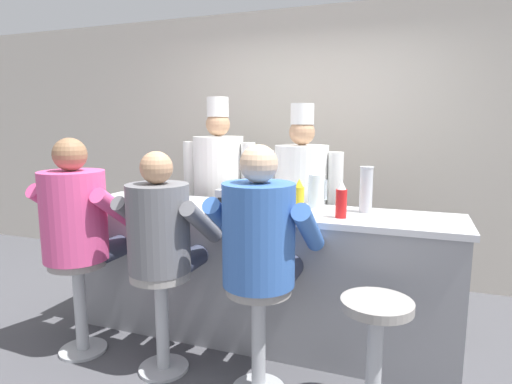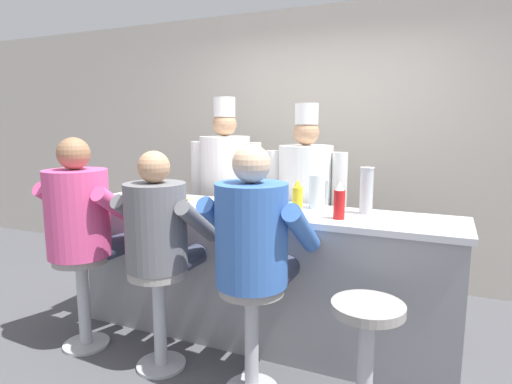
{
  "view_description": "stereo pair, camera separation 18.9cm",
  "coord_description": "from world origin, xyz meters",
  "px_view_note": "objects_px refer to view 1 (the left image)",
  "views": [
    {
      "loc": [
        1.03,
        -2.5,
        1.57
      ],
      "look_at": [
        0.0,
        0.26,
        1.1
      ],
      "focal_mm": 30.0,
      "sensor_mm": 36.0,
      "label": 1
    },
    {
      "loc": [
        1.2,
        -2.42,
        1.57
      ],
      "look_at": [
        0.0,
        0.26,
        1.1
      ],
      "focal_mm": 30.0,
      "sensor_mm": 36.0,
      "label": 2
    }
  ],
  "objects_px": {
    "hot_sauce_bottle_orange": "(267,202)",
    "cook_in_whites_near": "(219,188)",
    "diner_seated_pink": "(79,222)",
    "napkin_dispenser_chrome": "(225,201)",
    "diner_seated_grey": "(162,236)",
    "cook_in_whites_far": "(301,200)",
    "cereal_bowl": "(291,206)",
    "diner_seated_blue": "(261,242)",
    "cup_stack_steel": "(366,189)",
    "empty_stool_round": "(375,340)",
    "coffee_mug_white": "(131,197)",
    "ketchup_bottle_red": "(341,201)",
    "mustard_bottle_yellow": "(299,198)",
    "breakfast_plate": "(181,201)",
    "water_pitcher_clear": "(316,191)"
  },
  "relations": [
    {
      "from": "empty_stool_round",
      "to": "cereal_bowl",
      "type": "bearing_deg",
      "value": 135.26
    },
    {
      "from": "hot_sauce_bottle_orange",
      "to": "napkin_dispenser_chrome",
      "type": "relative_size",
      "value": 0.91
    },
    {
      "from": "diner_seated_pink",
      "to": "cook_in_whites_far",
      "type": "distance_m",
      "value": 1.69
    },
    {
      "from": "napkin_dispenser_chrome",
      "to": "cook_in_whites_near",
      "type": "relative_size",
      "value": 0.08
    },
    {
      "from": "mustard_bottle_yellow",
      "to": "cup_stack_steel",
      "type": "distance_m",
      "value": 0.46
    },
    {
      "from": "diner_seated_grey",
      "to": "ketchup_bottle_red",
      "type": "bearing_deg",
      "value": 24.88
    },
    {
      "from": "water_pitcher_clear",
      "to": "coffee_mug_white",
      "type": "height_order",
      "value": "water_pitcher_clear"
    },
    {
      "from": "hot_sauce_bottle_orange",
      "to": "napkin_dispenser_chrome",
      "type": "xyz_separation_m",
      "value": [
        -0.27,
        -0.11,
        0.01
      ]
    },
    {
      "from": "mustard_bottle_yellow",
      "to": "cup_stack_steel",
      "type": "xyz_separation_m",
      "value": [
        0.41,
        0.21,
        0.05
      ]
    },
    {
      "from": "mustard_bottle_yellow",
      "to": "ketchup_bottle_red",
      "type": "bearing_deg",
      "value": -3.14
    },
    {
      "from": "hot_sauce_bottle_orange",
      "to": "cook_in_whites_near",
      "type": "bearing_deg",
      "value": 133.52
    },
    {
      "from": "hot_sauce_bottle_orange",
      "to": "diner_seated_grey",
      "type": "bearing_deg",
      "value": -135.64
    },
    {
      "from": "cook_in_whites_far",
      "to": "breakfast_plate",
      "type": "bearing_deg",
      "value": -142.93
    },
    {
      "from": "coffee_mug_white",
      "to": "diner_seated_blue",
      "type": "relative_size",
      "value": 0.09
    },
    {
      "from": "cook_in_whites_near",
      "to": "cook_in_whites_far",
      "type": "relative_size",
      "value": 1.04
    },
    {
      "from": "hot_sauce_bottle_orange",
      "to": "cook_in_whites_far",
      "type": "bearing_deg",
      "value": 83.6
    },
    {
      "from": "breakfast_plate",
      "to": "cook_in_whites_near",
      "type": "distance_m",
      "value": 0.71
    },
    {
      "from": "cook_in_whites_near",
      "to": "coffee_mug_white",
      "type": "bearing_deg",
      "value": -109.96
    },
    {
      "from": "cereal_bowl",
      "to": "cook_in_whites_far",
      "type": "height_order",
      "value": "cook_in_whites_far"
    },
    {
      "from": "cereal_bowl",
      "to": "napkin_dispenser_chrome",
      "type": "relative_size",
      "value": 1.02
    },
    {
      "from": "coffee_mug_white",
      "to": "empty_stool_round",
      "type": "relative_size",
      "value": 0.19
    },
    {
      "from": "hot_sauce_bottle_orange",
      "to": "cook_in_whites_far",
      "type": "distance_m",
      "value": 0.65
    },
    {
      "from": "mustard_bottle_yellow",
      "to": "coffee_mug_white",
      "type": "xyz_separation_m",
      "value": [
        -1.27,
        -0.08,
        -0.06
      ]
    },
    {
      "from": "ketchup_bottle_red",
      "to": "coffee_mug_white",
      "type": "distance_m",
      "value": 1.55
    },
    {
      "from": "hot_sauce_bottle_orange",
      "to": "cup_stack_steel",
      "type": "height_order",
      "value": "cup_stack_steel"
    },
    {
      "from": "cup_stack_steel",
      "to": "diner_seated_blue",
      "type": "xyz_separation_m",
      "value": [
        -0.5,
        -0.7,
        -0.23
      ]
    },
    {
      "from": "breakfast_plate",
      "to": "diner_seated_pink",
      "type": "distance_m",
      "value": 0.73
    },
    {
      "from": "water_pitcher_clear",
      "to": "cook_in_whites_far",
      "type": "height_order",
      "value": "cook_in_whites_far"
    },
    {
      "from": "cereal_bowl",
      "to": "diner_seated_blue",
      "type": "relative_size",
      "value": 0.1
    },
    {
      "from": "water_pitcher_clear",
      "to": "ketchup_bottle_red",
      "type": "bearing_deg",
      "value": -50.88
    },
    {
      "from": "cereal_bowl",
      "to": "diner_seated_pink",
      "type": "height_order",
      "value": "diner_seated_pink"
    },
    {
      "from": "empty_stool_round",
      "to": "mustard_bottle_yellow",
      "type": "bearing_deg",
      "value": 136.96
    },
    {
      "from": "cereal_bowl",
      "to": "diner_seated_pink",
      "type": "relative_size",
      "value": 0.1
    },
    {
      "from": "cup_stack_steel",
      "to": "empty_stool_round",
      "type": "distance_m",
      "value": 1.01
    },
    {
      "from": "mustard_bottle_yellow",
      "to": "breakfast_plate",
      "type": "height_order",
      "value": "mustard_bottle_yellow"
    },
    {
      "from": "napkin_dispenser_chrome",
      "to": "diner_seated_pink",
      "type": "distance_m",
      "value": 1.0
    },
    {
      "from": "empty_stool_round",
      "to": "cook_in_whites_near",
      "type": "xyz_separation_m",
      "value": [
        -1.51,
        1.31,
        0.54
      ]
    },
    {
      "from": "cook_in_whites_far",
      "to": "mustard_bottle_yellow",
      "type": "bearing_deg",
      "value": -76.74
    },
    {
      "from": "cook_in_whites_near",
      "to": "diner_seated_blue",
      "type": "bearing_deg",
      "value": -55.84
    },
    {
      "from": "cook_in_whites_far",
      "to": "diner_seated_blue",
      "type": "bearing_deg",
      "value": -86.91
    },
    {
      "from": "diner_seated_pink",
      "to": "napkin_dispenser_chrome",
      "type": "bearing_deg",
      "value": 23.51
    },
    {
      "from": "coffee_mug_white",
      "to": "diner_seated_pink",
      "type": "xyz_separation_m",
      "value": [
        -0.13,
        -0.4,
        -0.11
      ]
    },
    {
      "from": "diner_seated_grey",
      "to": "cook_in_whites_far",
      "type": "xyz_separation_m",
      "value": [
        0.59,
        1.15,
        0.07
      ]
    },
    {
      "from": "diner_seated_grey",
      "to": "cook_in_whites_far",
      "type": "distance_m",
      "value": 1.29
    },
    {
      "from": "ketchup_bottle_red",
      "to": "cereal_bowl",
      "type": "relative_size",
      "value": 1.57
    },
    {
      "from": "empty_stool_round",
      "to": "cook_in_whites_near",
      "type": "distance_m",
      "value": 2.07
    },
    {
      "from": "ketchup_bottle_red",
      "to": "cook_in_whites_near",
      "type": "relative_size",
      "value": 0.13
    },
    {
      "from": "water_pitcher_clear",
      "to": "breakfast_plate",
      "type": "bearing_deg",
      "value": -169.52
    },
    {
      "from": "hot_sauce_bottle_orange",
      "to": "cook_in_whites_near",
      "type": "xyz_separation_m",
      "value": [
        -0.73,
        0.77,
        -0.05
      ]
    },
    {
      "from": "diner_seated_grey",
      "to": "diner_seated_blue",
      "type": "relative_size",
      "value": 0.97
    }
  ]
}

